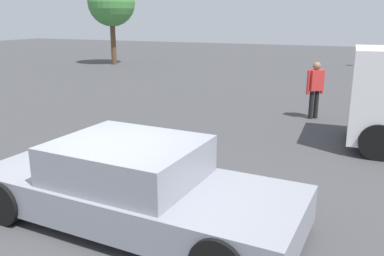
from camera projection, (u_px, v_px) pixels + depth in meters
name	position (u px, v px, depth m)	size (l,w,h in m)	color
ground_plane	(114.00, 217.00, 5.95)	(80.00, 80.00, 0.00)	#424244
sedan_foreground	(134.00, 186.00, 5.69)	(4.78, 2.13, 1.20)	gray
dog	(153.00, 135.00, 9.16)	(0.68, 0.31, 0.44)	beige
pedestrian	(315.00, 85.00, 11.53)	(0.46, 0.45, 1.64)	black
tree_back_center	(111.00, 3.00, 24.39)	(2.86, 2.86, 5.16)	brown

